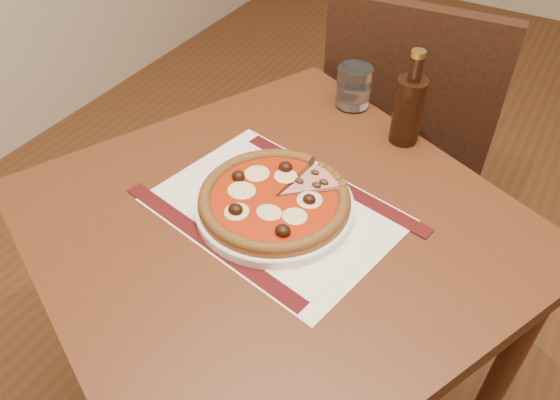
{
  "coord_description": "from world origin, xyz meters",
  "views": [
    {
      "loc": [
        -0.54,
        -0.64,
        1.43
      ],
      "look_at": [
        -0.9,
        -0.02,
        0.78
      ],
      "focal_mm": 35.0,
      "sensor_mm": 36.0,
      "label": 1
    }
  ],
  "objects_px": {
    "plate": "(274,206)",
    "pizza": "(274,198)",
    "bottle": "(409,107)",
    "water_glass": "(354,87)",
    "chair_far": "(409,130)",
    "table": "(275,257)"
  },
  "relations": [
    {
      "from": "plate",
      "to": "pizza",
      "type": "bearing_deg",
      "value": -118.36
    },
    {
      "from": "pizza",
      "to": "chair_far",
      "type": "bearing_deg",
      "value": 86.53
    },
    {
      "from": "water_glass",
      "to": "pizza",
      "type": "bearing_deg",
      "value": -85.89
    },
    {
      "from": "water_glass",
      "to": "bottle",
      "type": "distance_m",
      "value": 0.17
    },
    {
      "from": "bottle",
      "to": "pizza",
      "type": "bearing_deg",
      "value": -110.46
    },
    {
      "from": "water_glass",
      "to": "plate",
      "type": "bearing_deg",
      "value": -85.86
    },
    {
      "from": "water_glass",
      "to": "bottle",
      "type": "relative_size",
      "value": 0.46
    },
    {
      "from": "table",
      "to": "plate",
      "type": "height_order",
      "value": "plate"
    },
    {
      "from": "table",
      "to": "water_glass",
      "type": "height_order",
      "value": "water_glass"
    },
    {
      "from": "chair_far",
      "to": "pizza",
      "type": "relative_size",
      "value": 3.43
    },
    {
      "from": "plate",
      "to": "pizza",
      "type": "xyz_separation_m",
      "value": [
        -0.0,
        -0.0,
        0.02
      ]
    },
    {
      "from": "chair_far",
      "to": "plate",
      "type": "relative_size",
      "value": 3.25
    },
    {
      "from": "plate",
      "to": "bottle",
      "type": "bearing_deg",
      "value": 69.55
    },
    {
      "from": "plate",
      "to": "pizza",
      "type": "relative_size",
      "value": 1.06
    },
    {
      "from": "table",
      "to": "bottle",
      "type": "distance_m",
      "value": 0.41
    },
    {
      "from": "pizza",
      "to": "bottle",
      "type": "bearing_deg",
      "value": 69.54
    },
    {
      "from": "chair_far",
      "to": "bottle",
      "type": "relative_size",
      "value": 4.59
    },
    {
      "from": "table",
      "to": "pizza",
      "type": "xyz_separation_m",
      "value": [
        -0.01,
        0.02,
        0.13
      ]
    },
    {
      "from": "plate",
      "to": "chair_far",
      "type": "bearing_deg",
      "value": 86.55
    },
    {
      "from": "chair_far",
      "to": "water_glass",
      "type": "distance_m",
      "value": 0.39
    },
    {
      "from": "chair_far",
      "to": "pizza",
      "type": "bearing_deg",
      "value": 81.81
    },
    {
      "from": "chair_far",
      "to": "bottle",
      "type": "height_order",
      "value": "bottle"
    }
  ]
}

